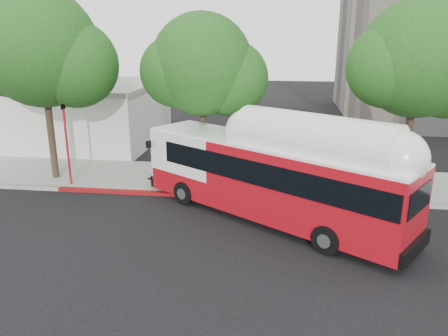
# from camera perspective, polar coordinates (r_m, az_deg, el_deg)

# --- Properties ---
(ground) EXTENTS (120.00, 120.00, 0.00)m
(ground) POSITION_cam_1_polar(r_m,az_deg,el_deg) (17.50, -2.83, -8.42)
(ground) COLOR black
(ground) RESTS_ON ground
(sidewalk) EXTENTS (60.00, 5.00, 0.15)m
(sidewalk) POSITION_cam_1_polar(r_m,az_deg,el_deg) (23.44, -0.05, -1.46)
(sidewalk) COLOR gray
(sidewalk) RESTS_ON ground
(curb_strip) EXTENTS (60.00, 0.30, 0.15)m
(curb_strip) POSITION_cam_1_polar(r_m,az_deg,el_deg) (21.01, -0.97, -3.70)
(curb_strip) COLOR gray
(curb_strip) RESTS_ON ground
(red_curb_segment) EXTENTS (10.00, 0.32, 0.16)m
(red_curb_segment) POSITION_cam_1_polar(r_m,az_deg,el_deg) (21.62, -8.87, -3.28)
(red_curb_segment) COLOR maroon
(red_curb_segment) RESTS_ON ground
(street_tree_left) EXTENTS (6.67, 5.80, 9.74)m
(street_tree_left) POSITION_cam_1_polar(r_m,az_deg,el_deg) (24.00, -21.64, 13.72)
(street_tree_left) COLOR #2D2116
(street_tree_left) RESTS_ON ground
(street_tree_mid) EXTENTS (5.75, 5.00, 8.62)m
(street_tree_mid) POSITION_cam_1_polar(r_m,az_deg,el_deg) (21.93, -1.78, 12.83)
(street_tree_mid) COLOR #2D2116
(street_tree_mid) RESTS_ON ground
(street_tree_right) EXTENTS (6.21, 5.40, 9.18)m
(street_tree_right) POSITION_cam_1_polar(r_m,az_deg,el_deg) (22.41, 25.01, 12.28)
(street_tree_right) COLOR #2D2116
(street_tree_right) RESTS_ON ground
(low_commercial_bldg) EXTENTS (16.20, 10.20, 4.25)m
(low_commercial_bldg) POSITION_cam_1_polar(r_m,az_deg,el_deg) (34.44, -22.24, 6.83)
(low_commercial_bldg) COLOR silver
(low_commercial_bldg) RESTS_ON ground
(transit_bus) EXTENTS (11.91, 8.97, 3.80)m
(transit_bus) POSITION_cam_1_polar(r_m,az_deg,el_deg) (18.16, 6.16, -1.48)
(transit_bus) COLOR #A30B15
(transit_bus) RESTS_ON ground
(signal_pole) EXTENTS (0.12, 0.40, 4.27)m
(signal_pole) POSITION_cam_1_polar(r_m,az_deg,el_deg) (23.25, -19.80, 2.78)
(signal_pole) COLOR red
(signal_pole) RESTS_ON ground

